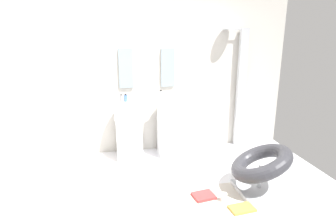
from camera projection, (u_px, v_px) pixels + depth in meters
ground_plane at (164, 200)px, 3.46m from camera, size 4.80×3.60×0.04m
rear_partition at (147, 75)px, 4.68m from camera, size 4.80×0.10×2.60m
pedestal_sink_left at (129, 130)px, 4.53m from camera, size 0.44×0.44×1.01m
pedestal_sink_right at (171, 127)px, 4.66m from camera, size 0.44×0.44×1.01m
vanity_mirror_left at (126, 68)px, 4.52m from camera, size 0.22×0.03×0.62m
vanity_mirror_right at (168, 68)px, 4.64m from camera, size 0.22×0.03×0.62m
shower_column at (240, 86)px, 4.91m from camera, size 0.49×0.24×2.05m
lounge_chair at (261, 166)px, 3.54m from camera, size 1.01×1.01×0.65m
towel_rack at (36, 147)px, 3.43m from camera, size 0.37×0.22×0.95m
area_rug at (217, 203)px, 3.38m from camera, size 1.29×0.82×0.01m
magazine_ochre at (242, 208)px, 3.23m from camera, size 0.30×0.21×0.03m
magazine_red at (204, 196)px, 3.48m from camera, size 0.29×0.25×0.03m
coffee_mug at (224, 197)px, 3.39m from camera, size 0.08×0.08×0.10m
soap_bottle_blue at (126, 98)px, 4.50m from camera, size 0.06×0.06×0.13m
soap_bottle_white at (161, 96)px, 4.49m from camera, size 0.05×0.05×0.19m
soap_bottle_grey at (121, 100)px, 4.28m from camera, size 0.04×0.04×0.17m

